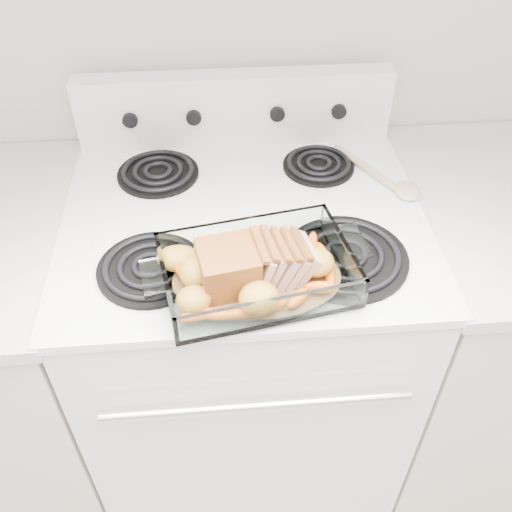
{
  "coord_description": "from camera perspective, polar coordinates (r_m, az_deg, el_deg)",
  "views": [
    {
      "loc": [
        -0.05,
        0.69,
        1.71
      ],
      "look_at": [
        0.01,
        1.46,
        0.99
      ],
      "focal_mm": 40.0,
      "sensor_mm": 36.0,
      "label": 1
    }
  ],
  "objects": [
    {
      "name": "counter_right",
      "position": [
        1.73,
        21.76,
        -7.04
      ],
      "size": [
        0.58,
        0.68,
        0.93
      ],
      "color": "silver",
      "rests_on": "ground"
    },
    {
      "name": "roast_vegetables",
      "position": [
        1.08,
        -0.33,
        0.05
      ],
      "size": [
        0.4,
        0.22,
        0.05
      ],
      "rotation": [
        0.0,
        0.0,
        -0.37
      ],
      "color": "#FC620B",
      "rests_on": "baking_dish"
    },
    {
      "name": "baking_dish",
      "position": [
        1.06,
        0.09,
        -1.91
      ],
      "size": [
        0.34,
        0.23,
        0.07
      ],
      "rotation": [
        0.0,
        0.0,
        0.18
      ],
      "color": "white",
      "rests_on": "electric_range"
    },
    {
      "name": "wooden_spoon",
      "position": [
        1.35,
        13.08,
        7.41
      ],
      "size": [
        0.16,
        0.23,
        0.02
      ],
      "rotation": [
        0.0,
        0.0,
        0.52
      ],
      "color": "tan",
      "rests_on": "electric_range"
    },
    {
      "name": "electric_range",
      "position": [
        1.56,
        -1.0,
        -8.76
      ],
      "size": [
        0.78,
        0.7,
        1.12
      ],
      "color": "white",
      "rests_on": "ground"
    },
    {
      "name": "pork_roast",
      "position": [
        1.04,
        -1.05,
        -0.82
      ],
      "size": [
        0.21,
        0.1,
        0.08
      ],
      "rotation": [
        0.0,
        0.0,
        -0.14
      ],
      "color": "brown",
      "rests_on": "baking_dish"
    }
  ]
}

